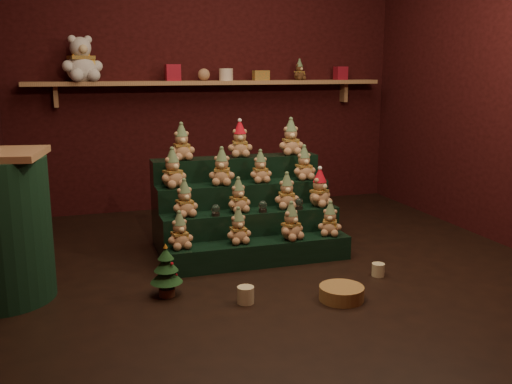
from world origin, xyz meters
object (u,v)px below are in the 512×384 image
object	(u,v)px
brown_bear	(299,70)
mug_right	(378,270)
mini_christmas_tree	(166,270)
white_bear	(81,53)
snow_globe_a	(216,210)
wicker_basket	(342,293)
snow_globe_c	(299,203)
riser_tier_front	(260,253)
snow_globe_b	(263,206)
mug_left	(246,295)

from	to	relation	value
brown_bear	mug_right	bearing A→B (deg)	-117.13
mini_christmas_tree	white_bear	xyz separation A→B (m)	(-0.40, 2.19, 1.41)
snow_globe_a	wicker_basket	size ratio (longest dim) A/B	0.31
snow_globe_c	riser_tier_front	bearing A→B (deg)	-156.67
white_bear	brown_bear	world-z (taller)	white_bear
mini_christmas_tree	white_bear	world-z (taller)	white_bear
snow_globe_a	mini_christmas_tree	distance (m)	0.76
white_bear	riser_tier_front	bearing A→B (deg)	-71.23
snow_globe_b	wicker_basket	xyz separation A→B (m)	(0.21, -0.96, -0.36)
brown_bear	snow_globe_a	bearing A→B (deg)	-148.60
mug_right	wicker_basket	world-z (taller)	mug_right
brown_bear	snow_globe_c	bearing A→B (deg)	-131.34
riser_tier_front	mini_christmas_tree	world-z (taller)	mini_christmas_tree
snow_globe_c	snow_globe_b	bearing A→B (deg)	-180.00
mug_left	white_bear	distance (m)	3.02
mug_right	snow_globe_b	bearing A→B (deg)	134.94
mini_christmas_tree	wicker_basket	distance (m)	1.13
snow_globe_a	mug_left	distance (m)	0.89
snow_globe_a	riser_tier_front	bearing A→B (deg)	-28.23
mug_left	brown_bear	xyz separation A→B (m)	(1.33, 2.45, 1.37)
mini_christmas_tree	white_bear	size ratio (longest dim) A/B	0.67
snow_globe_a	mini_christmas_tree	world-z (taller)	snow_globe_a
mug_left	mug_right	bearing A→B (deg)	9.49
wicker_basket	white_bear	bearing A→B (deg)	119.22
mini_christmas_tree	snow_globe_b	bearing A→B (deg)	33.57
mug_right	brown_bear	bearing A→B (deg)	82.62
snow_globe_a	brown_bear	size ratio (longest dim) A/B	0.42
riser_tier_front	snow_globe_b	xyz separation A→B (m)	(0.07, 0.16, 0.32)
riser_tier_front	snow_globe_a	distance (m)	0.46
white_bear	mug_left	bearing A→B (deg)	-85.05
mug_right	white_bear	bearing A→B (deg)	129.58
snow_globe_b	wicker_basket	bearing A→B (deg)	-77.61
brown_bear	mug_left	bearing A→B (deg)	-138.16
snow_globe_a	snow_globe_c	bearing A→B (deg)	0.00
mug_left	snow_globe_b	bearing A→B (deg)	64.90
snow_globe_b	mug_left	world-z (taller)	snow_globe_b
snow_globe_a	snow_globe_b	xyz separation A→B (m)	(0.37, -0.00, 0.00)
snow_globe_a	white_bear	bearing A→B (deg)	117.96
snow_globe_c	mug_left	xyz separation A→B (m)	(-0.68, -0.82, -0.35)
snow_globe_b	brown_bear	xyz separation A→B (m)	(0.94, 1.63, 1.02)
snow_globe_c	wicker_basket	xyz separation A→B (m)	(-0.09, -0.96, -0.36)
riser_tier_front	snow_globe_a	bearing A→B (deg)	151.77
snow_globe_a	snow_globe_c	world-z (taller)	snow_globe_c
mini_christmas_tree	mug_right	world-z (taller)	mini_christmas_tree
snow_globe_a	snow_globe_c	size ratio (longest dim) A/B	0.95
wicker_basket	brown_bear	world-z (taller)	brown_bear
riser_tier_front	mug_left	distance (m)	0.73
snow_globe_c	mug_right	xyz separation A→B (m)	(0.35, -0.65, -0.36)
mini_christmas_tree	mug_left	distance (m)	0.54
snow_globe_b	mini_christmas_tree	world-z (taller)	snow_globe_b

